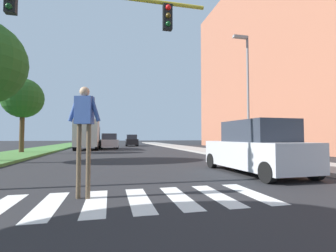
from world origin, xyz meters
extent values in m
plane|color=#262628|center=(0.00, 30.00, 0.00)|extent=(140.00, 140.00, 0.00)
cube|color=silver|center=(-1.80, 8.56, 0.00)|extent=(0.45, 2.20, 0.01)
cube|color=silver|center=(-0.90, 8.56, 0.00)|extent=(0.45, 2.20, 0.01)
cube|color=silver|center=(0.00, 8.56, 0.00)|extent=(0.45, 2.20, 0.01)
cube|color=silver|center=(0.90, 8.56, 0.00)|extent=(0.45, 2.20, 0.01)
cube|color=silver|center=(1.80, 8.56, 0.00)|extent=(0.45, 2.20, 0.01)
cube|color=silver|center=(2.70, 8.56, 0.00)|extent=(0.45, 2.20, 0.01)
cube|color=#477A38|center=(-7.35, 28.00, 0.07)|extent=(3.97, 64.00, 0.15)
cylinder|color=#4C3823|center=(-7.59, 25.12, 1.86)|extent=(0.36, 0.36, 3.42)
sphere|color=#23561E|center=(-7.59, 25.12, 4.53)|extent=(3.21, 3.21, 3.21)
cube|color=#9E9991|center=(8.13, 28.00, 0.07)|extent=(3.00, 64.00, 0.15)
sphere|color=#0F3F19|center=(-3.29, 10.37, 4.84)|extent=(0.16, 0.16, 0.16)
cube|color=black|center=(1.08, 10.49, 5.10)|extent=(0.28, 0.20, 0.80)
sphere|color=red|center=(1.08, 10.37, 5.36)|extent=(0.16, 0.16, 0.16)
sphere|color=#4C380F|center=(1.08, 10.37, 5.10)|extent=(0.16, 0.16, 0.16)
sphere|color=#0F3F19|center=(1.08, 10.37, 4.84)|extent=(0.16, 0.16, 0.16)
cylinder|color=slate|center=(7.63, 16.60, 3.90)|extent=(0.14, 0.14, 7.50)
cube|color=gray|center=(7.13, 16.60, 7.55)|extent=(0.90, 0.24, 0.16)
cylinder|color=brown|center=(-1.09, 8.93, 0.82)|extent=(0.13, 0.13, 1.65)
cylinder|color=brown|center=(-1.30, 8.99, 0.82)|extent=(0.13, 0.13, 1.65)
cube|color=#334C8C|center=(-1.19, 8.96, 1.96)|extent=(0.43, 0.34, 0.62)
cylinder|color=#334C8C|center=(-0.96, 8.89, 1.99)|extent=(0.28, 0.17, 0.58)
cylinder|color=#334C8C|center=(-1.42, 9.03, 1.99)|extent=(0.28, 0.17, 0.58)
sphere|color=tan|center=(-1.19, 8.96, 2.38)|extent=(0.28, 0.28, 0.22)
cube|color=#B7B7BC|center=(4.69, 11.45, 0.70)|extent=(2.08, 4.67, 0.96)
cube|color=#2D333D|center=(4.70, 11.22, 1.58)|extent=(1.77, 2.59, 0.79)
cylinder|color=black|center=(3.75, 13.26, 0.32)|extent=(0.24, 0.65, 0.64)
cylinder|color=black|center=(5.49, 13.33, 0.32)|extent=(0.24, 0.65, 0.64)
cylinder|color=black|center=(3.89, 9.56, 0.32)|extent=(0.24, 0.65, 0.64)
cylinder|color=black|center=(5.63, 9.63, 0.32)|extent=(0.24, 0.65, 0.64)
cube|color=#B7B7BC|center=(-0.80, 32.51, 0.65)|extent=(2.13, 4.23, 0.85)
cube|color=#2D333D|center=(-0.78, 32.31, 1.42)|extent=(1.74, 1.96, 0.70)
cylinder|color=black|center=(-1.75, 34.05, 0.32)|extent=(0.27, 0.65, 0.64)
cylinder|color=black|center=(-0.09, 34.17, 0.32)|extent=(0.27, 0.65, 0.64)
cylinder|color=black|center=(-1.51, 30.85, 0.32)|extent=(0.27, 0.65, 0.64)
cylinder|color=black|center=(0.16, 30.98, 0.32)|extent=(0.27, 0.65, 0.64)
cube|color=black|center=(2.55, 40.53, 0.63)|extent=(1.88, 4.58, 0.83)
cube|color=#2D333D|center=(2.56, 40.75, 1.39)|extent=(1.58, 2.08, 0.68)
cylinder|color=black|center=(3.27, 38.69, 0.32)|extent=(0.24, 0.65, 0.64)
cylinder|color=black|center=(1.71, 38.75, 0.32)|extent=(0.24, 0.65, 0.64)
cylinder|color=black|center=(3.40, 42.31, 0.32)|extent=(0.24, 0.65, 0.64)
cylinder|color=black|center=(1.84, 42.36, 0.32)|extent=(0.24, 0.65, 0.64)
cube|color=#474C51|center=(-2.98, 32.92, 1.45)|extent=(2.30, 2.00, 2.20)
cube|color=beige|center=(-2.98, 29.82, 1.75)|extent=(2.30, 4.20, 2.70)
cylinder|color=black|center=(-4.03, 32.92, 0.45)|extent=(0.30, 0.90, 0.90)
cylinder|color=black|center=(-1.93, 32.92, 0.45)|extent=(0.30, 0.90, 0.90)
cylinder|color=black|center=(-4.03, 28.77, 0.45)|extent=(0.30, 0.90, 0.90)
cylinder|color=black|center=(-1.93, 28.77, 0.45)|extent=(0.30, 0.90, 0.90)
camera|label=1|loc=(-0.62, 3.23, 1.36)|focal=26.08mm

